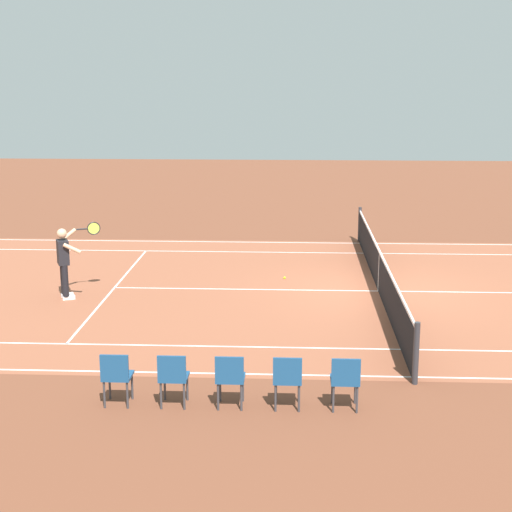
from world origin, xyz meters
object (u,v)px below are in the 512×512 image
object	(u,v)px
tennis_player_near	(65,259)
spectator_chair_4	(116,374)
tennis_ball	(285,278)
spectator_chair_0	(345,379)
tennis_net	(379,271)
spectator_chair_1	(287,378)
spectator_chair_2	(230,376)
spectator_chair_3	(173,375)

from	to	relation	value
tennis_player_near	spectator_chair_4	xyz separation A→B (m)	(-2.52, 5.96, -0.41)
tennis_ball	spectator_chair_0	world-z (taller)	spectator_chair_0
spectator_chair_0	tennis_net	bearing A→B (deg)	-100.17
tennis_net	spectator_chair_1	xyz separation A→B (m)	(2.12, 6.92, 0.03)
tennis_ball	spectator_chair_4	distance (m)	8.35
tennis_net	spectator_chair_4	bearing A→B (deg)	55.37
spectator_chair_2	spectator_chair_4	world-z (taller)	same
tennis_net	spectator_chair_4	size ratio (longest dim) A/B	13.30
tennis_player_near	spectator_chair_2	bearing A→B (deg)	125.77
spectator_chair_2	spectator_chair_3	distance (m)	0.88
spectator_chair_2	spectator_chair_3	xyz separation A→B (m)	(0.88, 0.00, 0.00)
spectator_chair_0	spectator_chair_3	size ratio (longest dim) A/B	1.00
spectator_chair_1	spectator_chair_2	bearing A→B (deg)	0.00
spectator_chair_0	spectator_chair_3	distance (m)	2.65
spectator_chair_4	tennis_net	bearing A→B (deg)	-124.63
tennis_net	tennis_player_near	size ratio (longest dim) A/B	6.89
tennis_ball	spectator_chair_2	size ratio (longest dim) A/B	0.08
tennis_net	spectator_chair_2	world-z (taller)	tennis_net
spectator_chair_1	spectator_chair_2	xyz separation A→B (m)	(0.88, 0.00, 0.00)
tennis_ball	tennis_net	bearing A→B (deg)	155.56
tennis_ball	spectator_chair_4	world-z (taller)	spectator_chair_4
tennis_player_near	spectator_chair_2	world-z (taller)	tennis_player_near
spectator_chair_1	spectator_chair_4	size ratio (longest dim) A/B	1.00
tennis_net	tennis_player_near	distance (m)	7.38
tennis_net	tennis_ball	bearing A→B (deg)	-24.44
tennis_player_near	spectator_chair_1	size ratio (longest dim) A/B	1.93
spectator_chair_4	spectator_chair_3	bearing A→B (deg)	180.00
spectator_chair_0	spectator_chair_1	bearing A→B (deg)	0.00
spectator_chair_0	spectator_chair_1	distance (m)	0.88
tennis_ball	spectator_chair_4	xyz separation A→B (m)	(2.51, 7.95, 0.49)
spectator_chair_0	spectator_chair_4	size ratio (longest dim) A/B	1.00
tennis_ball	spectator_chair_0	bearing A→B (deg)	97.36
tennis_player_near	spectator_chair_3	world-z (taller)	tennis_player_near
tennis_ball	spectator_chair_3	xyz separation A→B (m)	(1.63, 7.95, 0.49)
spectator_chair_1	spectator_chair_2	size ratio (longest dim) A/B	1.00
tennis_ball	spectator_chair_2	distance (m)	8.00
spectator_chair_4	spectator_chair_2	bearing A→B (deg)	180.00
tennis_net	spectator_chair_0	bearing A→B (deg)	79.83
tennis_net	spectator_chair_2	xyz separation A→B (m)	(3.01, 6.92, 0.03)
tennis_ball	spectator_chair_2	world-z (taller)	spectator_chair_2
tennis_ball	spectator_chair_0	size ratio (longest dim) A/B	0.08
tennis_ball	spectator_chair_1	bearing A→B (deg)	91.03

